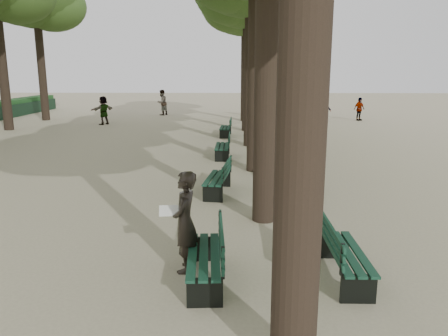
{
  "coord_description": "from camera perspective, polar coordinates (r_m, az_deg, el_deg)",
  "views": [
    {
      "loc": [
        0.82,
        -6.4,
        3.31
      ],
      "look_at": [
        0.6,
        3.0,
        1.2
      ],
      "focal_mm": 35.0,
      "sensor_mm": 36.0,
      "label": 1
    }
  ],
  "objects": [
    {
      "name": "ground",
      "position": [
        7.25,
        -5.49,
        -14.56
      ],
      "size": [
        120.0,
        120.0,
        0.0
      ],
      "primitive_type": "plane",
      "color": "tan",
      "rests_on": "ground"
    },
    {
      "name": "tree_central_5",
      "position": [
        29.73,
        2.84,
        21.02
      ],
      "size": [
        6.0,
        6.0,
        9.95
      ],
      "color": "#33261C",
      "rests_on": "ground"
    },
    {
      "name": "bench_left_0",
      "position": [
        7.12,
        -2.51,
        -12.64
      ],
      "size": [
        0.68,
        1.83,
        0.92
      ],
      "color": "black",
      "rests_on": "ground"
    },
    {
      "name": "bench_left_1",
      "position": [
        11.92,
        -0.88,
        -2.12
      ],
      "size": [
        0.78,
        1.85,
        0.92
      ],
      "color": "black",
      "rests_on": "ground"
    },
    {
      "name": "bench_left_2",
      "position": [
        16.89,
        -0.21,
        2.28
      ],
      "size": [
        0.58,
        1.8,
        0.92
      ],
      "color": "black",
      "rests_on": "ground"
    },
    {
      "name": "bench_left_3",
      "position": [
        22.45,
        0.19,
        4.87
      ],
      "size": [
        0.63,
        1.82,
        0.92
      ],
      "color": "black",
      "rests_on": "ground"
    },
    {
      "name": "bench_right_0",
      "position": [
        7.48,
        15.58,
        -11.82
      ],
      "size": [
        0.57,
        1.8,
        0.92
      ],
      "color": "black",
      "rests_on": "ground"
    },
    {
      "name": "bench_right_1",
      "position": [
        12.87,
        9.41,
        -1.18
      ],
      "size": [
        0.71,
        1.84,
        0.92
      ],
      "color": "black",
      "rests_on": "ground"
    },
    {
      "name": "bench_right_2",
      "position": [
        16.95,
        7.48,
        2.21
      ],
      "size": [
        0.65,
        1.82,
        0.92
      ],
      "color": "black",
      "rests_on": "ground"
    },
    {
      "name": "bench_right_3",
      "position": [
        21.89,
        6.11,
        4.59
      ],
      "size": [
        0.79,
        1.86,
        0.92
      ],
      "color": "black",
      "rests_on": "ground"
    },
    {
      "name": "man_with_map",
      "position": [
        7.31,
        -5.13,
        -7.01
      ],
      "size": [
        0.64,
        0.72,
        1.72
      ],
      "color": "black",
      "rests_on": "ground"
    },
    {
      "name": "pedestrian_c",
      "position": [
        30.88,
        17.24,
        7.36
      ],
      "size": [
        0.94,
        0.72,
        1.54
      ],
      "primitive_type": "imported",
      "rotation": [
        0.0,
        0.0,
        0.53
      ],
      "color": "#262628",
      "rests_on": "ground"
    },
    {
      "name": "pedestrian_e",
      "position": [
        28.37,
        -15.46,
        7.27
      ],
      "size": [
        1.21,
        1.55,
        1.76
      ],
      "primitive_type": "imported",
      "rotation": [
        0.0,
        0.0,
        4.11
      ],
      "color": "#262628",
      "rests_on": "ground"
    },
    {
      "name": "pedestrian_a",
      "position": [
        33.51,
        -8.11,
        8.47
      ],
      "size": [
        0.81,
        0.98,
        1.89
      ],
      "primitive_type": "imported",
      "rotation": [
        0.0,
        0.0,
        4.15
      ],
      "color": "#262628",
      "rests_on": "ground"
    },
    {
      "name": "pedestrian_b",
      "position": [
        30.78,
        12.78,
        7.8
      ],
      "size": [
        1.18,
        0.74,
        1.75
      ],
      "primitive_type": "imported",
      "rotation": [
        0.0,
        0.0,
        2.76
      ],
      "color": "#262628",
      "rests_on": "ground"
    },
    {
      "name": "pedestrian_d",
      "position": [
        32.69,
        3.33,
        8.29
      ],
      "size": [
        0.87,
        0.74,
        1.68
      ],
      "primitive_type": "imported",
      "rotation": [
        0.0,
        0.0,
        3.74
      ],
      "color": "#262628",
      "rests_on": "ground"
    }
  ]
}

